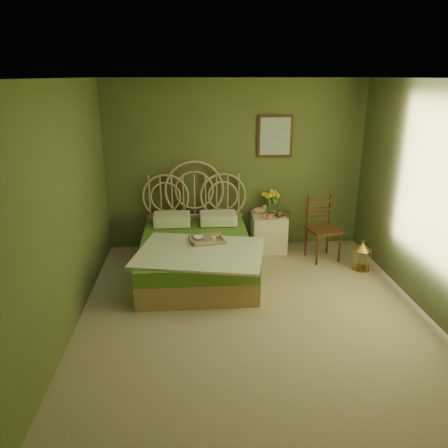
{
  "coord_description": "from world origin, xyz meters",
  "views": [
    {
      "loc": [
        -0.69,
        -4.41,
        2.62
      ],
      "look_at": [
        -0.27,
        1.0,
        0.78
      ],
      "focal_mm": 35.0,
      "sensor_mm": 36.0,
      "label": 1
    }
  ],
  "objects": [
    {
      "name": "wall_back",
      "position": [
        0.0,
        2.25,
        1.3
      ],
      "size": [
        4.0,
        0.0,
        4.0
      ],
      "primitive_type": "plane",
      "rotation": [
        1.57,
        0.0,
        0.0
      ],
      "color": "#535D31",
      "rests_on": "floor"
    },
    {
      "name": "floor",
      "position": [
        0.0,
        0.0,
        0.0
      ],
      "size": [
        4.5,
        4.5,
        0.0
      ],
      "primitive_type": "plane",
      "color": "tan",
      "rests_on": "ground"
    },
    {
      "name": "coffee_cup",
      "position": [
        -0.42,
        0.98,
        0.58
      ],
      "size": [
        0.1,
        0.1,
        0.08
      ],
      "primitive_type": "imported",
      "rotation": [
        0.0,
        0.0,
        0.24
      ],
      "color": "white",
      "rests_on": "bed"
    },
    {
      "name": "ceiling",
      "position": [
        0.0,
        0.0,
        2.6
      ],
      "size": [
        4.5,
        4.5,
        0.0
      ],
      "primitive_type": "plane",
      "rotation": [
        3.14,
        0.0,
        0.0
      ],
      "color": "silver",
      "rests_on": "wall_back"
    },
    {
      "name": "chair",
      "position": [
        1.25,
        1.62,
        0.53
      ],
      "size": [
        0.5,
        0.5,
        0.96
      ],
      "rotation": [
        0.0,
        0.0,
        0.21
      ],
      "color": "#3C2510",
      "rests_on": "floor"
    },
    {
      "name": "book_upper",
      "position": [
        0.68,
        1.99,
        0.6
      ],
      "size": [
        0.17,
        0.23,
        0.02
      ],
      "primitive_type": "imported",
      "rotation": [
        0.0,
        0.0,
        -0.1
      ],
      "color": "#472819",
      "rests_on": "nightstand"
    },
    {
      "name": "birdcage",
      "position": [
        1.7,
        1.13,
        0.19
      ],
      "size": [
        0.26,
        0.26,
        0.4
      ],
      "rotation": [
        0.0,
        0.0,
        0.02
      ],
      "color": "gold",
      "rests_on": "floor"
    },
    {
      "name": "cereal_bowl",
      "position": [
        -0.6,
        1.09,
        0.55
      ],
      "size": [
        0.17,
        0.17,
        0.04
      ],
      "primitive_type": "imported",
      "rotation": [
        0.0,
        0.0,
        0.15
      ],
      "color": "white",
      "rests_on": "bed"
    },
    {
      "name": "nightstand",
      "position": [
        0.51,
        1.98,
        0.36
      ],
      "size": [
        0.52,
        0.52,
        1.0
      ],
      "color": "beige",
      "rests_on": "floor"
    },
    {
      "name": "wall_right",
      "position": [
        2.0,
        0.0,
        1.3
      ],
      "size": [
        0.0,
        4.5,
        4.5
      ],
      "primitive_type": "plane",
      "rotation": [
        1.57,
        0.0,
        -1.57
      ],
      "color": "#535D31",
      "rests_on": "floor"
    },
    {
      "name": "wall_art",
      "position": [
        0.6,
        2.22,
        1.75
      ],
      "size": [
        0.54,
        0.04,
        0.64
      ],
      "color": "#3C2510",
      "rests_on": "wall_back"
    },
    {
      "name": "bed",
      "position": [
        -0.64,
        1.21,
        0.3
      ],
      "size": [
        1.77,
        2.24,
        1.39
      ],
      "color": "tan",
      "rests_on": "floor"
    },
    {
      "name": "wall_left",
      "position": [
        -2.0,
        0.0,
        1.3
      ],
      "size": [
        0.0,
        4.5,
        4.5
      ],
      "primitive_type": "plane",
      "rotation": [
        1.57,
        0.0,
        1.57
      ],
      "color": "#535D31",
      "rests_on": "floor"
    },
    {
      "name": "book_lower",
      "position": [
        0.68,
        1.99,
        0.58
      ],
      "size": [
        0.22,
        0.24,
        0.02
      ],
      "primitive_type": "imported",
      "rotation": [
        0.0,
        0.0,
        0.41
      ],
      "color": "#381E0F",
      "rests_on": "nightstand"
    }
  ]
}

